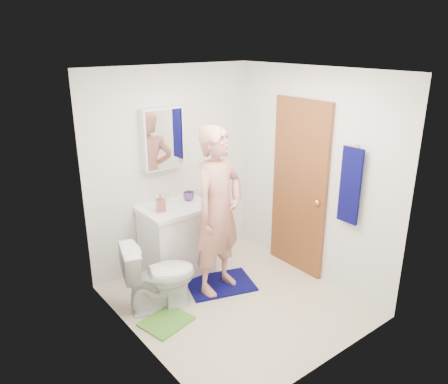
{
  "coord_description": "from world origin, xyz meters",
  "views": [
    {
      "loc": [
        -2.56,
        -3.1,
        2.68
      ],
      "look_at": [
        0.04,
        0.25,
        1.17
      ],
      "focal_mm": 35.0,
      "sensor_mm": 36.0,
      "label": 1
    }
  ],
  "objects_px": {
    "vanity_cabinet": "(177,242)",
    "toilet": "(159,275)",
    "toothbrush_cup": "(189,196)",
    "towel": "(350,186)",
    "soap_dispenser": "(161,203)",
    "medicine_cabinet": "(162,139)",
    "man": "(218,211)"
  },
  "relations": [
    {
      "from": "toothbrush_cup",
      "to": "soap_dispenser",
      "type": "bearing_deg",
      "value": -167.53
    },
    {
      "from": "medicine_cabinet",
      "to": "towel",
      "type": "bearing_deg",
      "value": -55.39
    },
    {
      "from": "medicine_cabinet",
      "to": "toilet",
      "type": "bearing_deg",
      "value": -125.78
    },
    {
      "from": "vanity_cabinet",
      "to": "medicine_cabinet",
      "type": "relative_size",
      "value": 1.14
    },
    {
      "from": "toilet",
      "to": "toothbrush_cup",
      "type": "height_order",
      "value": "toothbrush_cup"
    },
    {
      "from": "towel",
      "to": "toothbrush_cup",
      "type": "distance_m",
      "value": 1.85
    },
    {
      "from": "towel",
      "to": "medicine_cabinet",
      "type": "bearing_deg",
      "value": 124.61
    },
    {
      "from": "towel",
      "to": "toilet",
      "type": "height_order",
      "value": "towel"
    },
    {
      "from": "soap_dispenser",
      "to": "toothbrush_cup",
      "type": "relative_size",
      "value": 1.53
    },
    {
      "from": "man",
      "to": "soap_dispenser",
      "type": "bearing_deg",
      "value": 108.91
    },
    {
      "from": "toilet",
      "to": "vanity_cabinet",
      "type": "bearing_deg",
      "value": -29.42
    },
    {
      "from": "medicine_cabinet",
      "to": "man",
      "type": "distance_m",
      "value": 1.07
    },
    {
      "from": "medicine_cabinet",
      "to": "toothbrush_cup",
      "type": "height_order",
      "value": "medicine_cabinet"
    },
    {
      "from": "medicine_cabinet",
      "to": "man",
      "type": "xyz_separation_m",
      "value": [
        0.16,
        -0.83,
        -0.66
      ]
    },
    {
      "from": "medicine_cabinet",
      "to": "vanity_cabinet",
      "type": "bearing_deg",
      "value": -90.0
    },
    {
      "from": "towel",
      "to": "soap_dispenser",
      "type": "xyz_separation_m",
      "value": [
        -1.39,
        1.46,
        -0.3
      ]
    },
    {
      "from": "vanity_cabinet",
      "to": "toilet",
      "type": "height_order",
      "value": "vanity_cabinet"
    },
    {
      "from": "soap_dispenser",
      "to": "toilet",
      "type": "bearing_deg",
      "value": -123.98
    },
    {
      "from": "soap_dispenser",
      "to": "vanity_cabinet",
      "type": "bearing_deg",
      "value": 8.03
    },
    {
      "from": "vanity_cabinet",
      "to": "toilet",
      "type": "bearing_deg",
      "value": -136.17
    },
    {
      "from": "toothbrush_cup",
      "to": "towel",
      "type": "bearing_deg",
      "value": -58.53
    },
    {
      "from": "soap_dispenser",
      "to": "man",
      "type": "relative_size",
      "value": 0.11
    },
    {
      "from": "medicine_cabinet",
      "to": "towel",
      "type": "xyz_separation_m",
      "value": [
        1.18,
        -1.71,
        -0.35
      ]
    },
    {
      "from": "medicine_cabinet",
      "to": "towel",
      "type": "height_order",
      "value": "medicine_cabinet"
    },
    {
      "from": "toothbrush_cup",
      "to": "toilet",
      "type": "bearing_deg",
      "value": -142.87
    },
    {
      "from": "soap_dispenser",
      "to": "toothbrush_cup",
      "type": "distance_m",
      "value": 0.45
    },
    {
      "from": "soap_dispenser",
      "to": "toothbrush_cup",
      "type": "xyz_separation_m",
      "value": [
        0.44,
        0.1,
        -0.05
      ]
    },
    {
      "from": "towel",
      "to": "soap_dispenser",
      "type": "relative_size",
      "value": 3.94
    },
    {
      "from": "toothbrush_cup",
      "to": "man",
      "type": "xyz_separation_m",
      "value": [
        -0.07,
        -0.67,
        0.04
      ]
    },
    {
      "from": "toothbrush_cup",
      "to": "medicine_cabinet",
      "type": "bearing_deg",
      "value": 145.53
    },
    {
      "from": "medicine_cabinet",
      "to": "toothbrush_cup",
      "type": "relative_size",
      "value": 5.27
    },
    {
      "from": "soap_dispenser",
      "to": "man",
      "type": "height_order",
      "value": "man"
    }
  ]
}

